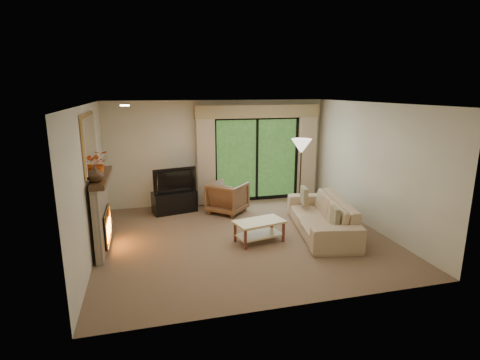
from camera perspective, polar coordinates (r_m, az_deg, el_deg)
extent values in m
plane|color=brown|center=(7.49, 0.58, -8.74)|extent=(5.50, 5.50, 0.00)
plane|color=white|center=(6.93, 0.63, 11.57)|extent=(5.50, 5.50, 0.00)
plane|color=beige|center=(9.49, -3.31, 4.20)|extent=(5.00, 0.00, 5.00)
plane|color=beige|center=(4.81, 8.35, -5.29)|extent=(5.00, 0.00, 5.00)
plane|color=beige|center=(6.93, -21.93, -0.29)|extent=(0.00, 5.00, 5.00)
plane|color=beige|center=(8.23, 19.44, 2.00)|extent=(0.00, 5.00, 5.00)
cube|color=tan|center=(9.29, -5.23, 3.34)|extent=(0.45, 0.18, 2.35)
cube|color=tan|center=(10.07, 10.14, 3.98)|extent=(0.45, 0.18, 2.35)
cube|color=#A0885B|center=(9.49, 2.81, 10.41)|extent=(3.20, 0.24, 0.32)
cube|color=black|center=(9.04, -9.95, -3.28)|extent=(1.08, 0.66, 0.50)
imported|color=black|center=(8.90, -10.09, 0.08)|extent=(1.02, 0.35, 0.59)
imported|color=brown|center=(8.85, -1.90, -2.66)|extent=(1.12, 1.13, 0.74)
imported|color=tan|center=(7.82, 12.28, -5.32)|extent=(1.38, 2.54, 0.70)
cube|color=brown|center=(7.13, 14.27, -5.38)|extent=(0.15, 0.35, 0.34)
cube|color=brown|center=(8.32, 9.74, -2.38)|extent=(0.17, 0.39, 0.37)
imported|color=#3D2818|center=(6.56, -21.22, 0.91)|extent=(0.34, 0.34, 0.28)
imported|color=#C95116|center=(6.95, -20.91, 2.39)|extent=(0.46, 0.41, 0.47)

